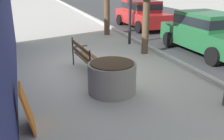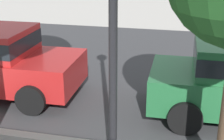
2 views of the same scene
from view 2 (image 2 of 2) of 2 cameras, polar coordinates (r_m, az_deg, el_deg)
lamp_post at (r=4.30m, az=0.19°, el=11.23°), size 0.32×0.32×3.90m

